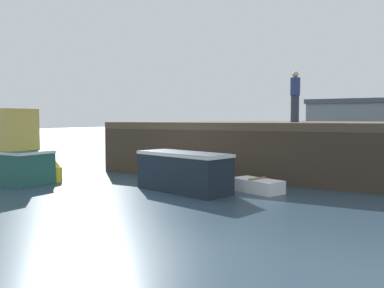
# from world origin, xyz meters

# --- Properties ---
(ground) EXTENTS (120.00, 160.00, 0.10)m
(ground) POSITION_xyz_m (0.00, 0.00, -0.05)
(ground) COLOR #283D4C
(pier) EXTENTS (10.04, 8.67, 1.90)m
(pier) POSITION_xyz_m (1.37, 5.93, 1.59)
(pier) COLOR brown
(pier) RESTS_ON ground
(fishing_boat_near_right) EXTENTS (3.00, 1.78, 1.09)m
(fishing_boat_near_right) POSITION_xyz_m (1.08, 0.11, 0.58)
(fishing_boat_near_right) COLOR #19232D
(fishing_boat_near_right) RESTS_ON ground
(rowboat) EXTENTS (1.57, 1.17, 0.40)m
(rowboat) POSITION_xyz_m (2.92, 1.00, 0.18)
(rowboat) COLOR white
(rowboat) RESTS_ON ground
(dockworker) EXTENTS (0.34, 0.34, 1.78)m
(dockworker) POSITION_xyz_m (2.99, 4.62, 2.79)
(dockworker) COLOR #2D3342
(dockworker) RESTS_ON pier
(warehouse) EXTENTS (10.53, 6.83, 4.16)m
(warehouse) POSITION_xyz_m (1.29, 38.79, 2.10)
(warehouse) COLOR gray
(warehouse) RESTS_ON ground
(mooring_buoy_foreground) EXTENTS (0.43, 0.43, 0.69)m
(mooring_buoy_foreground) POSITION_xyz_m (-3.36, -0.43, 0.32)
(mooring_buoy_foreground) COLOR yellow
(mooring_buoy_foreground) RESTS_ON ground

